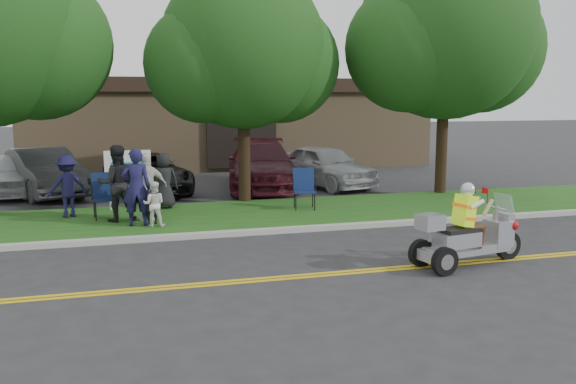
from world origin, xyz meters
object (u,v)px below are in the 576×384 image
object	(u,v)px
spectator_adult_right	(147,187)
parked_car_far_left	(6,174)
parked_car_mid	(147,173)
lawn_chair_a	(105,193)
parked_car_left	(43,172)
lawn_chair_b	(304,186)
parked_car_right	(261,165)
spectator_adult_left	(136,187)
spectator_adult_mid	(117,183)
parked_car_far_right	(325,166)
trike_scooter	(467,237)

from	to	relation	value
spectator_adult_right	parked_car_far_left	size ratio (longest dim) A/B	0.42
parked_car_mid	spectator_adult_right	bearing A→B (deg)	-104.29
lawn_chair_a	parked_car_left	world-z (taller)	parked_car_left
lawn_chair_b	parked_car_right	bearing A→B (deg)	102.63
lawn_chair_b	spectator_adult_right	world-z (taller)	spectator_adult_right
spectator_adult_left	spectator_adult_mid	bearing A→B (deg)	-53.94
lawn_chair_b	spectator_adult_right	distance (m)	4.34
spectator_adult_left	parked_car_mid	distance (m)	5.91
parked_car_left	lawn_chair_a	bearing A→B (deg)	-89.91
spectator_adult_left	spectator_adult_mid	size ratio (longest dim) A/B	0.98
spectator_adult_mid	parked_car_far_left	world-z (taller)	spectator_adult_mid
lawn_chair_b	parked_car_far_right	distance (m)	4.95
trike_scooter	lawn_chair_a	size ratio (longest dim) A/B	2.13
spectator_adult_mid	parked_car_left	distance (m)	5.89
spectator_adult_mid	trike_scooter	bearing A→B (deg)	131.71
spectator_adult_mid	spectator_adult_right	world-z (taller)	spectator_adult_mid
parked_car_left	parked_car_mid	distance (m)	3.30
spectator_adult_mid	parked_car_right	distance (m)	7.10
parked_car_far_left	lawn_chair_b	bearing A→B (deg)	-36.20
trike_scooter	parked_car_left	distance (m)	14.11
parked_car_far_left	parked_car_mid	distance (m)	4.54
lawn_chair_a	parked_car_far_left	size ratio (longest dim) A/B	0.29
parked_car_right	spectator_adult_mid	bearing A→B (deg)	-123.70
spectator_adult_right	parked_car_mid	xyz separation A→B (m)	(0.26, 5.28, -0.30)
trike_scooter	parked_car_mid	world-z (taller)	trike_scooter
spectator_adult_left	parked_car_far_left	xyz separation A→B (m)	(-3.93, 6.63, -0.36)
trike_scooter	parked_car_mid	xyz separation A→B (m)	(-5.39, 10.87, 0.09)
spectator_adult_right	parked_car_left	bearing A→B (deg)	-75.50
spectator_adult_mid	parked_car_far_right	xyz separation A→B (m)	(7.21, 4.86, -0.31)
parked_car_left	parked_car_far_right	bearing A→B (deg)	-25.40
lawn_chair_a	parked_car_mid	world-z (taller)	parked_car_mid
lawn_chair_b	parked_car_right	size ratio (longest dim) A/B	0.20
spectator_adult_right	parked_car_left	distance (m)	6.32
parked_car_left	spectator_adult_left	bearing A→B (deg)	-87.97
parked_car_far_right	spectator_adult_right	bearing A→B (deg)	-160.54
parked_car_far_left	parked_car_right	world-z (taller)	parked_car_right
lawn_chair_b	spectator_adult_right	bearing A→B (deg)	-161.54
parked_car_left	parked_car_far_left	bearing A→B (deg)	135.68
spectator_adult_mid	parked_car_mid	bearing A→B (deg)	-107.54
parked_car_left	parked_car_far_right	world-z (taller)	parked_car_left
lawn_chair_a	parked_car_far_left	bearing A→B (deg)	114.42
lawn_chair_a	spectator_adult_mid	xyz separation A→B (m)	(0.31, -0.56, 0.30)
spectator_adult_mid	parked_car_left	bearing A→B (deg)	-73.66
trike_scooter	lawn_chair_a	xyz separation A→B (m)	(-6.70, 6.27, 0.19)
parked_car_far_right	parked_car_left	bearing A→B (deg)	158.46
trike_scooter	spectator_adult_mid	bearing A→B (deg)	128.38
lawn_chair_a	spectator_adult_mid	distance (m)	0.71
parked_car_mid	parked_car_far_right	xyz separation A→B (m)	(6.21, -0.30, 0.10)
spectator_adult_left	parked_car_far_right	distance (m)	8.77
parked_car_far_left	parked_car_mid	world-z (taller)	parked_car_far_left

